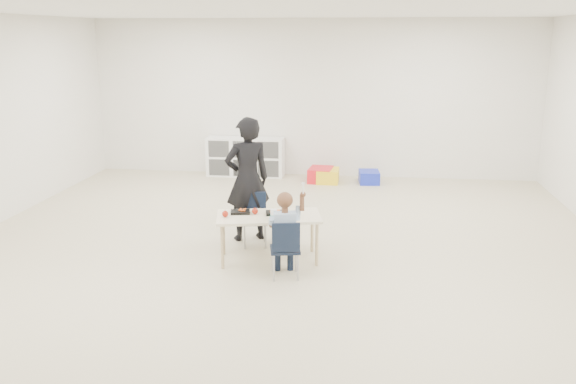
# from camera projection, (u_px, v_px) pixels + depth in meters

# --- Properties ---
(room) EXTENTS (9.00, 9.02, 2.80)m
(room) POSITION_uv_depth(u_px,v_px,m) (275.00, 141.00, 6.60)
(room) COLOR beige
(room) RESTS_ON ground
(table) EXTENTS (1.26, 0.81, 0.54)m
(table) POSITION_uv_depth(u_px,v_px,m) (269.00, 237.00, 6.96)
(table) COLOR beige
(table) RESTS_ON ground
(chair_near) EXTENTS (0.36, 0.35, 0.64)m
(chair_near) POSITION_uv_depth(u_px,v_px,m) (285.00, 248.00, 6.46)
(chair_near) COLOR black
(chair_near) RESTS_ON ground
(chair_far) EXTENTS (0.36, 0.35, 0.64)m
(chair_far) POSITION_uv_depth(u_px,v_px,m) (255.00, 220.00, 7.43)
(chair_far) COLOR black
(chair_far) RESTS_ON ground
(child) EXTENTS (0.51, 0.51, 1.01)m
(child) POSITION_uv_depth(u_px,v_px,m) (285.00, 232.00, 6.42)
(child) COLOR #B1CFF0
(child) RESTS_ON chair_near
(lunch_tray_near) EXTENTS (0.25, 0.20, 0.03)m
(lunch_tray_near) POSITION_uv_depth(u_px,v_px,m) (276.00, 213.00, 6.93)
(lunch_tray_near) COLOR black
(lunch_tray_near) RESTS_ON table
(lunch_tray_far) EXTENTS (0.25, 0.20, 0.03)m
(lunch_tray_far) POSITION_uv_depth(u_px,v_px,m) (240.00, 212.00, 6.97)
(lunch_tray_far) COLOR black
(lunch_tray_far) RESTS_ON table
(milk_carton) EXTENTS (0.08, 0.08, 0.10)m
(milk_carton) POSITION_uv_depth(u_px,v_px,m) (274.00, 214.00, 6.77)
(milk_carton) COLOR white
(milk_carton) RESTS_ON table
(bread_roll) EXTENTS (0.09, 0.09, 0.07)m
(bread_roll) POSITION_uv_depth(u_px,v_px,m) (295.00, 214.00, 6.82)
(bread_roll) COLOR #BF824E
(bread_roll) RESTS_ON table
(apple_near) EXTENTS (0.07, 0.07, 0.07)m
(apple_near) POSITION_uv_depth(u_px,v_px,m) (255.00, 211.00, 6.93)
(apple_near) COLOR #9E1E0E
(apple_near) RESTS_ON table
(apple_far) EXTENTS (0.07, 0.07, 0.07)m
(apple_far) POSITION_uv_depth(u_px,v_px,m) (225.00, 214.00, 6.82)
(apple_far) COLOR #9E1E0E
(apple_far) RESTS_ON table
(cubby_shelf) EXTENTS (1.40, 0.40, 0.70)m
(cubby_shelf) POSITION_uv_depth(u_px,v_px,m) (246.00, 157.00, 11.12)
(cubby_shelf) COLOR white
(cubby_shelf) RESTS_ON ground
(adult) EXTENTS (0.68, 0.59, 1.56)m
(adult) POSITION_uv_depth(u_px,v_px,m) (247.00, 179.00, 7.55)
(adult) COLOR black
(adult) RESTS_ON ground
(bin_red) EXTENTS (0.44, 0.54, 0.25)m
(bin_red) POSITION_uv_depth(u_px,v_px,m) (321.00, 175.00, 10.72)
(bin_red) COLOR red
(bin_red) RESTS_ON ground
(bin_yellow) EXTENTS (0.38, 0.48, 0.24)m
(bin_yellow) POSITION_uv_depth(u_px,v_px,m) (328.00, 176.00, 10.67)
(bin_yellow) COLOR yellow
(bin_yellow) RESTS_ON ground
(bin_blue) EXTENTS (0.38, 0.47, 0.21)m
(bin_blue) POSITION_uv_depth(u_px,v_px,m) (369.00, 177.00, 10.62)
(bin_blue) COLOR #1929BF
(bin_blue) RESTS_ON ground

